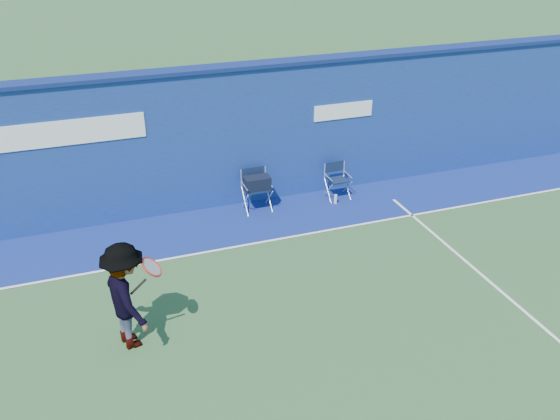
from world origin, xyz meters
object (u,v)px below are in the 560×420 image
object	(u,v)px
directors_chair_right	(337,187)
tennis_player	(126,296)
water_bottle	(336,199)
directors_chair_left	(257,194)

from	to	relation	value
directors_chair_right	tennis_player	world-z (taller)	tennis_player
water_bottle	tennis_player	size ratio (longest dim) A/B	0.13
water_bottle	tennis_player	bearing A→B (deg)	-146.15
directors_chair_right	tennis_player	bearing A→B (deg)	-144.81
directors_chair_right	tennis_player	xyz separation A→B (m)	(-5.05, -3.56, 0.61)
water_bottle	tennis_player	distance (m)	5.93
directors_chair_left	tennis_player	bearing A→B (deg)	-131.20
directors_chair_right	water_bottle	world-z (taller)	directors_chair_right
directors_chair_left	tennis_player	xyz separation A→B (m)	(-3.14, -3.58, 0.48)
directors_chair_left	water_bottle	distance (m)	1.80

